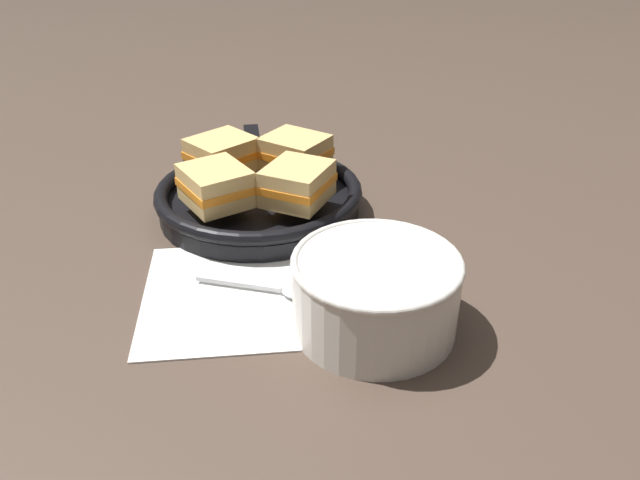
% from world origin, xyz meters
% --- Properties ---
extents(ground_plane, '(4.00, 4.00, 0.00)m').
position_xyz_m(ground_plane, '(0.00, 0.00, 0.00)').
color(ground_plane, '#47382D').
extents(napkin, '(0.28, 0.25, 0.00)m').
position_xyz_m(napkin, '(-0.07, -0.01, 0.00)').
color(napkin, white).
rests_on(napkin, ground_plane).
extents(soup_bowl, '(0.17, 0.17, 0.08)m').
position_xyz_m(soup_bowl, '(0.06, -0.05, 0.05)').
color(soup_bowl, silver).
rests_on(soup_bowl, ground_plane).
extents(spoon, '(0.15, 0.04, 0.01)m').
position_xyz_m(spoon, '(-0.04, -0.01, 0.01)').
color(spoon, silver).
rests_on(spoon, napkin).
extents(skillet, '(0.27, 0.38, 0.04)m').
position_xyz_m(skillet, '(-0.10, 0.18, 0.02)').
color(skillet, black).
rests_on(skillet, ground_plane).
extents(sandwich_near_left, '(0.10, 0.10, 0.05)m').
position_xyz_m(sandwich_near_left, '(-0.04, 0.14, 0.07)').
color(sandwich_near_left, '#DBB26B').
rests_on(sandwich_near_left, skillet).
extents(sandwich_near_right, '(0.11, 0.10, 0.05)m').
position_xyz_m(sandwich_near_right, '(-0.06, 0.24, 0.07)').
color(sandwich_near_right, '#DBB26B').
rests_on(sandwich_near_right, skillet).
extents(sandwich_far_left, '(0.11, 0.11, 0.05)m').
position_xyz_m(sandwich_far_left, '(-0.15, 0.22, 0.07)').
color(sandwich_far_left, '#DBB26B').
rests_on(sandwich_far_left, skillet).
extents(sandwich_far_right, '(0.11, 0.11, 0.05)m').
position_xyz_m(sandwich_far_right, '(-0.14, 0.12, 0.07)').
color(sandwich_far_right, '#DBB26B').
rests_on(sandwich_far_right, skillet).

